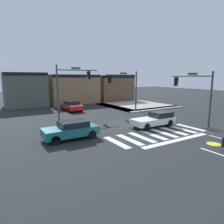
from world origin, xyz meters
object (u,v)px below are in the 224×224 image
at_px(traffic_signal_northeast, 125,84).
at_px(traffic_signal_northwest, 72,82).
at_px(traffic_signal_southeast, 194,88).
at_px(car_red, 72,106).
at_px(car_white, 155,119).
at_px(car_teal, 71,130).

bearing_deg(traffic_signal_northeast, traffic_signal_northwest, -1.41).
height_order(traffic_signal_northeast, traffic_signal_southeast, traffic_signal_northeast).
height_order(traffic_signal_northeast, car_red, traffic_signal_northeast).
bearing_deg(traffic_signal_southeast, car_red, 28.99).
relative_size(traffic_signal_northeast, traffic_signal_northwest, 0.91).
xyz_separation_m(traffic_signal_northeast, car_white, (-2.23, -8.24, -3.07)).
relative_size(traffic_signal_northwest, car_teal, 1.47).
distance_m(traffic_signal_northeast, car_white, 9.07).
distance_m(traffic_signal_southeast, car_white, 5.21).
bearing_deg(traffic_signal_northeast, car_teal, 36.49).
bearing_deg(car_teal, car_red, -110.41).
height_order(traffic_signal_northeast, car_teal, traffic_signal_northeast).
distance_m(traffic_signal_northwest, car_white, 10.45).
distance_m(car_red, car_teal, 13.45).
relative_size(traffic_signal_southeast, car_teal, 1.27).
xyz_separation_m(traffic_signal_northeast, car_teal, (-10.51, -7.78, -3.03)).
bearing_deg(car_red, traffic_signal_southeast, 28.99).
xyz_separation_m(traffic_signal_northeast, traffic_signal_southeast, (1.96, -9.22, -0.13)).
height_order(car_red, car_white, car_red).
distance_m(traffic_signal_northeast, car_red, 8.16).
xyz_separation_m(traffic_signal_northwest, car_white, (5.15, -8.42, -3.43)).
relative_size(traffic_signal_northeast, traffic_signal_southeast, 1.04).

